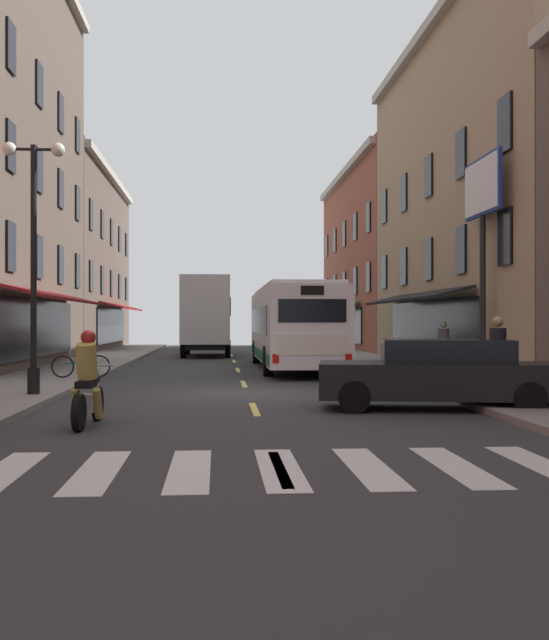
% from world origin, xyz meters
% --- Properties ---
extents(ground_plane, '(34.80, 80.00, 0.10)m').
position_xyz_m(ground_plane, '(0.00, 0.00, -0.05)').
color(ground_plane, '#333335').
extents(lane_centre_dashes, '(0.14, 73.90, 0.01)m').
position_xyz_m(lane_centre_dashes, '(0.00, -0.25, 0.00)').
color(lane_centre_dashes, '#DBCC4C').
rests_on(lane_centre_dashes, ground).
extents(crosswalk_near, '(7.10, 2.80, 0.01)m').
position_xyz_m(crosswalk_near, '(0.00, -10.00, 0.00)').
color(crosswalk_near, silver).
rests_on(crosswalk_near, ground).
extents(sidewalk_left, '(3.00, 80.00, 0.14)m').
position_xyz_m(sidewalk_left, '(-5.90, 0.00, 0.07)').
color(sidewalk_left, gray).
rests_on(sidewalk_left, ground).
extents(sidewalk_right, '(3.00, 80.00, 0.14)m').
position_xyz_m(sidewalk_right, '(5.90, 0.00, 0.07)').
color(sidewalk_right, gray).
rests_on(sidewalk_right, ground).
extents(billboard_sign, '(0.40, 2.95, 6.51)m').
position_xyz_m(billboard_sign, '(7.05, 2.98, 5.11)').
color(billboard_sign, black).
rests_on(billboard_sign, sidewalk_right).
extents(transit_bus, '(2.67, 12.46, 3.09)m').
position_xyz_m(transit_bus, '(2.08, 9.88, 1.63)').
color(transit_bus, white).
rests_on(transit_bus, ground).
extents(box_truck, '(2.53, 7.07, 4.06)m').
position_xyz_m(box_truck, '(-1.32, 21.01, 2.05)').
color(box_truck, '#B21E19').
rests_on(box_truck, ground).
extents(sedan_near, '(4.99, 2.51, 1.44)m').
position_xyz_m(sedan_near, '(3.77, -3.81, 0.73)').
color(sedan_near, black).
rests_on(sedan_near, ground).
extents(sedan_mid, '(2.02, 4.39, 1.38)m').
position_xyz_m(sedan_mid, '(-1.40, 31.65, 0.71)').
color(sedan_mid, '#515154').
rests_on(sedan_mid, ground).
extents(motorcycle_rider, '(0.62, 2.07, 1.66)m').
position_xyz_m(motorcycle_rider, '(-2.98, -5.90, 0.71)').
color(motorcycle_rider, black).
rests_on(motorcycle_rider, ground).
extents(bicycle_near, '(1.71, 0.48, 0.91)m').
position_xyz_m(bicycle_near, '(-4.80, 4.02, 0.50)').
color(bicycle_near, black).
rests_on(bicycle_near, sidewalk_left).
extents(pedestrian_mid, '(0.36, 0.36, 1.78)m').
position_xyz_m(pedestrian_mid, '(5.36, -2.87, 1.06)').
color(pedestrian_mid, navy).
rests_on(pedestrian_mid, sidewalk_right).
extents(pedestrian_far, '(0.36, 0.36, 1.67)m').
position_xyz_m(pedestrian_far, '(6.53, 5.21, 1.00)').
color(pedestrian_far, '#33663F').
rests_on(pedestrian_far, sidewalk_right).
extents(street_lamp_twin, '(1.42, 0.32, 5.78)m').
position_xyz_m(street_lamp_twin, '(-4.98, -1.23, 3.33)').
color(street_lamp_twin, black).
rests_on(street_lamp_twin, sidewalk_left).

